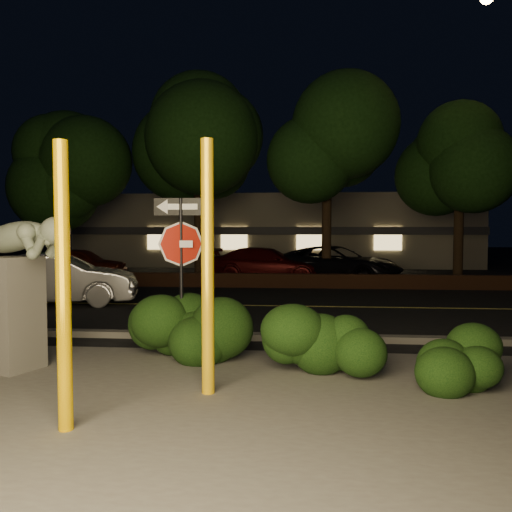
# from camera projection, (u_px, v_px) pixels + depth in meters

# --- Properties ---
(ground) EXTENTS (90.00, 90.00, 0.00)m
(ground) POSITION_uv_depth(u_px,v_px,m) (254.00, 292.00, 16.41)
(ground) COLOR black
(ground) RESTS_ON ground
(patio) EXTENTS (14.00, 6.00, 0.02)m
(patio) POSITION_uv_depth(u_px,v_px,m) (159.00, 415.00, 5.47)
(patio) COLOR #4C4944
(patio) RESTS_ON ground
(road) EXTENTS (80.00, 8.00, 0.01)m
(road) POSITION_uv_depth(u_px,v_px,m) (243.00, 306.00, 13.43)
(road) COLOR black
(road) RESTS_ON ground
(lane_marking) EXTENTS (80.00, 0.12, 0.00)m
(lane_marking) POSITION_uv_depth(u_px,v_px,m) (243.00, 305.00, 13.43)
(lane_marking) COLOR #B3A947
(lane_marking) RESTS_ON road
(curb) EXTENTS (80.00, 0.25, 0.12)m
(curb) POSITION_uv_depth(u_px,v_px,m) (218.00, 336.00, 9.35)
(curb) COLOR #4C4944
(curb) RESTS_ON ground
(brick_wall) EXTENTS (40.00, 0.35, 0.50)m
(brick_wall) POSITION_uv_depth(u_px,v_px,m) (257.00, 281.00, 17.69)
(brick_wall) COLOR #4A2817
(brick_wall) RESTS_ON ground
(parking_lot) EXTENTS (40.00, 12.00, 0.01)m
(parking_lot) POSITION_uv_depth(u_px,v_px,m) (268.00, 273.00, 23.38)
(parking_lot) COLOR black
(parking_lot) RESTS_ON ground
(building) EXTENTS (22.00, 10.20, 4.00)m
(building) POSITION_uv_depth(u_px,v_px,m) (276.00, 231.00, 31.21)
(building) COLOR gray
(building) RESTS_ON ground
(tree_far_a) EXTENTS (4.60, 4.60, 7.43)m
(tree_far_a) POSITION_uv_depth(u_px,v_px,m) (61.00, 147.00, 19.84)
(tree_far_a) COLOR black
(tree_far_a) RESTS_ON ground
(tree_far_b) EXTENTS (5.20, 5.20, 8.41)m
(tree_far_b) POSITION_uv_depth(u_px,v_px,m) (198.00, 128.00, 19.50)
(tree_far_b) COLOR black
(tree_far_b) RESTS_ON ground
(tree_far_c) EXTENTS (4.80, 4.80, 7.84)m
(tree_far_c) POSITION_uv_depth(u_px,v_px,m) (327.00, 133.00, 18.68)
(tree_far_c) COLOR black
(tree_far_c) RESTS_ON ground
(tree_far_d) EXTENTS (4.40, 4.40, 7.42)m
(tree_far_d) POSITION_uv_depth(u_px,v_px,m) (461.00, 140.00, 18.74)
(tree_far_d) COLOR black
(tree_far_d) RESTS_ON ground
(yellow_pole_left) EXTENTS (0.15, 0.15, 2.93)m
(yellow_pole_left) POSITION_uv_depth(u_px,v_px,m) (63.00, 288.00, 4.99)
(yellow_pole_left) COLOR #EBAF00
(yellow_pole_left) RESTS_ON ground
(yellow_pole_right) EXTENTS (0.16, 0.16, 3.15)m
(yellow_pole_right) POSITION_uv_depth(u_px,v_px,m) (208.00, 268.00, 6.12)
(yellow_pole_right) COLOR yellow
(yellow_pole_right) RESTS_ON ground
(signpost) EXTENTS (0.87, 0.08, 2.55)m
(signpost) POSITION_uv_depth(u_px,v_px,m) (181.00, 244.00, 7.95)
(signpost) COLOR black
(signpost) RESTS_ON ground
(sculpture) EXTENTS (2.04, 1.23, 2.23)m
(sculpture) POSITION_uv_depth(u_px,v_px,m) (14.00, 277.00, 7.19)
(sculpture) COLOR #4C4944
(sculpture) RESTS_ON ground
(hedge_center) EXTENTS (2.16, 1.06, 1.11)m
(hedge_center) POSITION_uv_depth(u_px,v_px,m) (189.00, 324.00, 7.95)
(hedge_center) COLOR black
(hedge_center) RESTS_ON ground
(hedge_right) EXTENTS (1.94, 1.34, 1.15)m
(hedge_right) POSITION_uv_depth(u_px,v_px,m) (328.00, 335.00, 6.98)
(hedge_right) COLOR black
(hedge_right) RESTS_ON ground
(hedge_far_right) EXTENTS (1.44, 0.98, 0.95)m
(hedge_far_right) POSITION_uv_depth(u_px,v_px,m) (469.00, 353.00, 6.38)
(hedge_far_right) COLOR black
(hedge_far_right) RESTS_ON ground
(silver_sedan) EXTENTS (4.52, 2.51, 1.41)m
(silver_sedan) POSITION_uv_depth(u_px,v_px,m) (55.00, 279.00, 13.50)
(silver_sedan) COLOR #A5A5A9
(silver_sedan) RESTS_ON ground
(parked_car_red) EXTENTS (3.93, 1.75, 1.31)m
(parked_car_red) POSITION_uv_depth(u_px,v_px,m) (80.00, 263.00, 20.84)
(parked_car_red) COLOR maroon
(parked_car_red) RESTS_ON ground
(parked_car_darkred) EXTENTS (4.75, 2.22, 1.34)m
(parked_car_darkred) POSITION_uv_depth(u_px,v_px,m) (267.00, 264.00, 19.87)
(parked_car_darkred) COLOR #420809
(parked_car_darkred) RESTS_ON ground
(parked_car_dark) EXTENTS (5.62, 4.26, 1.42)m
(parked_car_dark) POSITION_uv_depth(u_px,v_px,m) (336.00, 264.00, 19.52)
(parked_car_dark) COLOR black
(parked_car_dark) RESTS_ON ground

